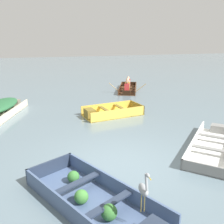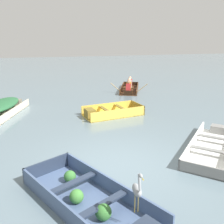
% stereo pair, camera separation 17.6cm
% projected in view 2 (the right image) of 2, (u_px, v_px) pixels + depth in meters
% --- Properties ---
extents(ground_plane, '(80.00, 80.00, 0.00)m').
position_uv_depth(ground_plane, '(119.00, 165.00, 6.73)').
color(ground_plane, slate).
extents(dinghy_slate_blue_foreground, '(2.62, 3.52, 0.39)m').
position_uv_depth(dinghy_slate_blue_foreground, '(91.00, 202.00, 5.01)').
color(dinghy_slate_blue_foreground, '#475B7F').
rests_on(dinghy_slate_blue_foreground, ground).
extents(skiff_yellow_near_moored, '(2.69, 1.56, 0.42)m').
position_uv_depth(skiff_yellow_near_moored, '(110.00, 112.00, 10.94)').
color(skiff_yellow_near_moored, '#E5BC47').
rests_on(skiff_yellow_near_moored, ground).
extents(skiff_cream_mid_moored, '(2.28, 3.60, 0.63)m').
position_uv_depth(skiff_cream_mid_moored, '(1.00, 107.00, 10.98)').
color(skiff_cream_mid_moored, beige).
rests_on(skiff_cream_mid_moored, ground).
extents(skiff_white_far_moored, '(3.26, 3.24, 0.31)m').
position_uv_depth(skiff_white_far_moored, '(212.00, 146.00, 7.71)').
color(skiff_white_far_moored, white).
rests_on(skiff_white_far_moored, ground).
extents(rowboat_dark_varnish_with_crew, '(2.49, 3.28, 0.88)m').
position_uv_depth(rowboat_dark_varnish_with_crew, '(129.00, 88.00, 15.88)').
color(rowboat_dark_varnish_with_crew, '#4C2D19').
rests_on(rowboat_dark_varnish_with_crew, ground).
extents(heron_on_dinghy, '(0.16, 0.45, 0.84)m').
position_uv_depth(heron_on_dinghy, '(137.00, 189.00, 4.20)').
color(heron_on_dinghy, olive).
rests_on(heron_on_dinghy, dinghy_slate_blue_foreground).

